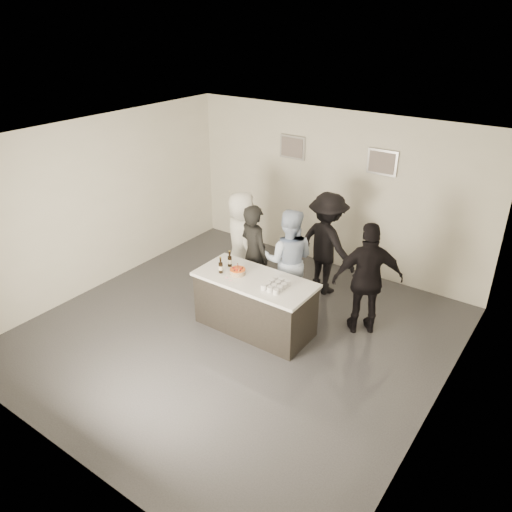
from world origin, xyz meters
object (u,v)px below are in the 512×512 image
person_main_black (254,254)px  beer_bottle_a (230,259)px  person_main_blue (289,260)px  bar_counter (255,304)px  cake (238,272)px  person_guest_back (327,244)px  person_guest_right (368,279)px  person_guest_left (242,239)px  beer_bottle_b (221,265)px

person_main_black → beer_bottle_a: bearing=104.6°
person_main_blue → person_main_black: bearing=-11.9°
bar_counter → beer_bottle_a: size_ratio=7.15×
cake → person_guest_back: size_ratio=0.13×
person_guest_right → person_guest_back: bearing=-70.4°
person_main_blue → person_guest_left: bearing=-37.3°
person_main_blue → person_guest_right: size_ratio=0.97×
bar_counter → person_guest_left: 1.59m
bar_counter → person_guest_back: 1.79m
bar_counter → person_main_black: size_ratio=1.07×
beer_bottle_a → person_main_black: 0.64m
bar_counter → person_guest_left: size_ratio=1.07×
person_main_blue → person_guest_back: person_guest_back is taller
bar_counter → person_guest_right: (1.41, 0.95, 0.46)m
bar_counter → person_guest_left: bearing=134.3°
beer_bottle_b → person_guest_left: (-0.54, 1.26, -0.16)m
person_main_black → person_guest_back: size_ratio=0.95×
bar_counter → person_guest_right: size_ratio=1.02×
person_main_black → person_main_blue: (0.59, 0.14, 0.01)m
person_guest_right → person_guest_back: person_guest_back is taller
person_guest_back → person_main_blue: bearing=88.7°
person_main_black → person_guest_back: bearing=-112.6°
person_main_black → person_guest_right: (1.93, 0.23, 0.04)m
beer_bottle_b → person_guest_right: bearing=29.6°
beer_bottle_a → person_guest_back: size_ratio=0.14×
cake → beer_bottle_a: bearing=152.0°
cake → person_main_blue: bearing=67.8°
person_main_black → person_main_blue: size_ratio=0.99×
bar_counter → cake: cake is taller
cake → person_guest_left: person_guest_left is taller
person_main_black → cake: bearing=124.6°
beer_bottle_a → person_guest_left: size_ratio=0.15×
person_guest_left → person_guest_back: person_guest_back is taller
person_guest_right → bar_counter: bearing=-2.0°
cake → person_main_black: 0.79m
bar_counter → person_guest_back: person_guest_back is taller
cake → person_guest_right: bearing=30.1°
person_main_blue → person_guest_right: (1.34, 0.10, 0.03)m
bar_counter → beer_bottle_b: size_ratio=7.15×
beer_bottle_b → person_main_black: person_main_black is taller
cake → person_guest_right: (1.71, 0.99, -0.03)m
bar_counter → person_main_blue: (0.07, 0.85, 0.43)m
beer_bottle_b → person_guest_right: (1.95, 1.10, -0.12)m
person_main_blue → person_guest_back: bearing=-131.2°
cake → beer_bottle_b: (-0.24, -0.11, 0.09)m
person_guest_back → cake: bearing=85.6°
beer_bottle_a → person_main_black: bearing=86.8°
beer_bottle_a → beer_bottle_b: bearing=-85.0°
beer_bottle_a → person_main_black: size_ratio=0.15×
cake → beer_bottle_b: bearing=-154.6°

